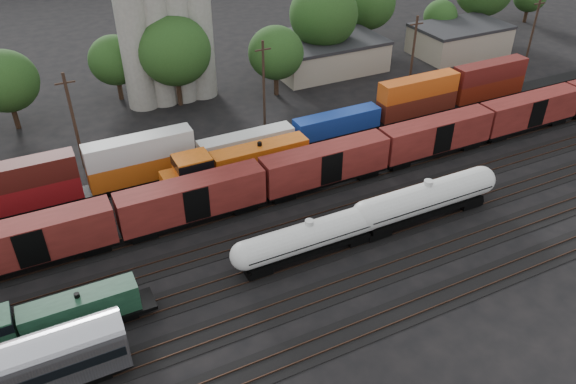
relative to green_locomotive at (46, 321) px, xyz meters
name	(u,v)px	position (x,y,z in m)	size (l,w,h in m)	color
ground	(247,241)	(19.06, 5.00, -2.32)	(600.00, 600.00, 0.00)	black
tracks	(247,240)	(19.06, 5.00, -2.27)	(180.00, 33.20, 0.20)	black
green_locomotive	(46,321)	(0.00, 0.00, 0.00)	(15.20, 2.68, 4.02)	black
tank_car_a	(309,237)	(23.36, 0.00, 0.15)	(15.73, 2.82, 4.12)	silver
tank_car_b	(426,199)	(36.94, 0.00, 0.41)	(17.53, 3.14, 4.59)	silver
orange_locomotive	(234,165)	(21.84, 15.00, 0.37)	(18.93, 3.15, 4.73)	black
boxcar_string	(383,149)	(38.47, 10.00, 0.80)	(184.40, 2.90, 4.20)	black
container_wall	(146,164)	(13.14, 20.00, 0.20)	(160.00, 2.60, 5.80)	black
grain_silo	(164,25)	(22.34, 41.00, 8.94)	(13.40, 5.00, 29.00)	gray
industrial_sheds	(195,82)	(25.68, 40.25, 0.24)	(119.38, 17.26, 5.10)	#9E937F
tree_band	(178,45)	(24.36, 42.57, 5.28)	(166.84, 21.60, 14.15)	black
utility_poles	(175,101)	(19.06, 27.00, 3.89)	(122.20, 0.36, 12.00)	black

